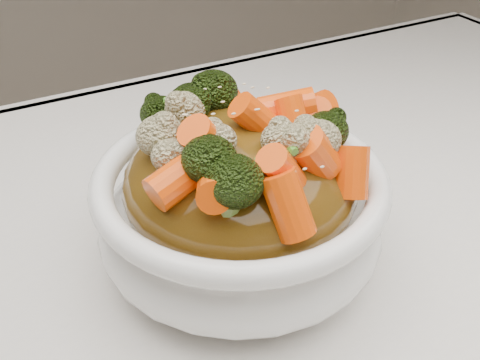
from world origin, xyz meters
TOP-DOWN VIEW (x-y plane):
  - tablecloth at (0.00, 0.00)m, footprint 1.20×0.80m
  - bowl at (-0.02, 0.04)m, footprint 0.28×0.28m
  - sauce_base at (-0.02, 0.04)m, footprint 0.22×0.22m
  - carrots at (-0.02, 0.04)m, footprint 0.22×0.22m
  - broccoli at (-0.02, 0.04)m, footprint 0.22×0.22m
  - cauliflower at (-0.02, 0.04)m, footprint 0.22×0.22m
  - scallions at (-0.02, 0.04)m, footprint 0.17×0.17m
  - sesame_seeds at (-0.02, 0.04)m, footprint 0.20×0.20m

SIDE VIEW (x-z plane):
  - tablecloth at x=0.00m, z-range 0.71..0.75m
  - bowl at x=-0.02m, z-range 0.75..0.84m
  - sauce_base at x=-0.02m, z-range 0.78..0.87m
  - cauliflower at x=-0.02m, z-range 0.86..0.90m
  - broccoli at x=-0.02m, z-range 0.86..0.91m
  - carrots at x=-0.02m, z-range 0.86..0.91m
  - scallions at x=-0.02m, z-range 0.88..0.90m
  - sesame_seeds at x=-0.02m, z-range 0.88..0.89m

